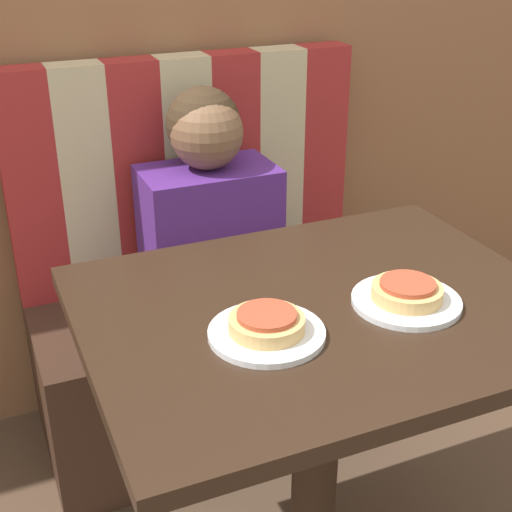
# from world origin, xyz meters

# --- Properties ---
(booth_seat) EXTENTS (1.02, 0.49, 0.45)m
(booth_seat) POSITION_xyz_m (0.00, 0.65, 0.22)
(booth_seat) COLOR #382319
(booth_seat) RESTS_ON ground_plane
(booth_backrest) EXTENTS (1.02, 0.09, 0.65)m
(booth_backrest) POSITION_xyz_m (-0.00, 0.85, 0.77)
(booth_backrest) COLOR maroon
(booth_backrest) RESTS_ON booth_seat
(dining_table) EXTENTS (0.92, 0.72, 0.77)m
(dining_table) POSITION_xyz_m (0.00, 0.00, 0.66)
(dining_table) COLOR black
(dining_table) RESTS_ON ground_plane
(person) EXTENTS (0.36, 0.23, 0.61)m
(person) POSITION_xyz_m (0.00, 0.66, 0.74)
(person) COLOR #4C237A
(person) RESTS_ON booth_seat
(plate_left) EXTENTS (0.21, 0.21, 0.01)m
(plate_left) POSITION_xyz_m (-0.15, -0.07, 0.78)
(plate_left) COLOR white
(plate_left) RESTS_ON dining_table
(plate_right) EXTENTS (0.21, 0.21, 0.01)m
(plate_right) POSITION_xyz_m (0.15, -0.07, 0.78)
(plate_right) COLOR white
(plate_right) RESTS_ON dining_table
(pizza_left) EXTENTS (0.14, 0.14, 0.04)m
(pizza_left) POSITION_xyz_m (-0.15, -0.07, 0.80)
(pizza_left) COLOR tan
(pizza_left) RESTS_ON plate_left
(pizza_right) EXTENTS (0.14, 0.14, 0.04)m
(pizza_right) POSITION_xyz_m (0.15, -0.07, 0.80)
(pizza_right) COLOR tan
(pizza_right) RESTS_ON plate_right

